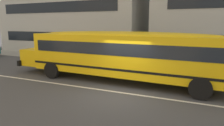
# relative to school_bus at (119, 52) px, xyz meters

# --- Properties ---
(ground_plane) EXTENTS (400.00, 400.00, 0.00)m
(ground_plane) POSITION_rel_school_bus_xyz_m (0.91, -1.97, -1.74)
(ground_plane) COLOR #424244
(sidewalk_far) EXTENTS (120.00, 3.00, 0.01)m
(sidewalk_far) POSITION_rel_school_bus_xyz_m (0.91, 5.94, -1.73)
(sidewalk_far) COLOR gray
(sidewalk_far) RESTS_ON ground_plane
(lane_centreline) EXTENTS (110.00, 0.16, 0.01)m
(lane_centreline) POSITION_rel_school_bus_xyz_m (0.91, -1.97, -1.73)
(lane_centreline) COLOR silver
(lane_centreline) RESTS_ON ground_plane
(school_bus) EXTENTS (13.15, 3.39, 2.92)m
(school_bus) POSITION_rel_school_bus_xyz_m (0.00, 0.00, 0.00)
(school_bus) COLOR yellow
(school_bus) RESTS_ON ground_plane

